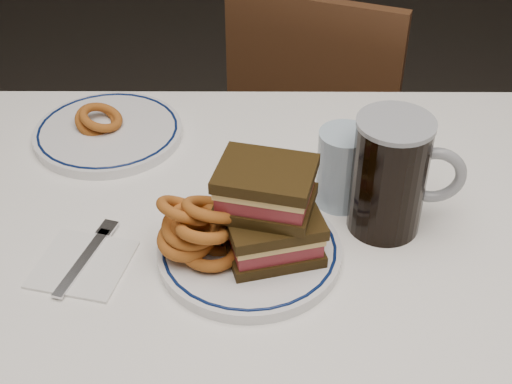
{
  "coord_description": "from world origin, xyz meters",
  "views": [
    {
      "loc": [
        -0.02,
        -0.7,
        1.39
      ],
      "look_at": [
        -0.02,
        0.03,
        0.83
      ],
      "focal_mm": 50.0,
      "sensor_mm": 36.0,
      "label": 1
    }
  ],
  "objects_px": {
    "beer_mug": "(392,175)",
    "far_plate": "(108,132)",
    "reuben_sandwich": "(269,211)",
    "main_plate": "(249,251)",
    "chair_far": "(320,132)"
  },
  "relations": [
    {
      "from": "beer_mug",
      "to": "far_plate",
      "type": "height_order",
      "value": "beer_mug"
    },
    {
      "from": "reuben_sandwich",
      "to": "beer_mug",
      "type": "height_order",
      "value": "beer_mug"
    },
    {
      "from": "reuben_sandwich",
      "to": "far_plate",
      "type": "xyz_separation_m",
      "value": [
        -0.26,
        0.29,
        -0.07
      ]
    },
    {
      "from": "reuben_sandwich",
      "to": "beer_mug",
      "type": "distance_m",
      "value": 0.18
    },
    {
      "from": "beer_mug",
      "to": "main_plate",
      "type": "bearing_deg",
      "value": -160.83
    },
    {
      "from": "reuben_sandwich",
      "to": "main_plate",
      "type": "bearing_deg",
      "value": 178.69
    },
    {
      "from": "reuben_sandwich",
      "to": "beer_mug",
      "type": "relative_size",
      "value": 0.87
    },
    {
      "from": "far_plate",
      "to": "chair_far",
      "type": "bearing_deg",
      "value": 50.37
    },
    {
      "from": "chair_far",
      "to": "main_plate",
      "type": "distance_m",
      "value": 0.84
    },
    {
      "from": "chair_far",
      "to": "main_plate",
      "type": "relative_size",
      "value": 3.43
    },
    {
      "from": "chair_far",
      "to": "main_plate",
      "type": "bearing_deg",
      "value": -101.97
    },
    {
      "from": "beer_mug",
      "to": "far_plate",
      "type": "relative_size",
      "value": 0.7
    },
    {
      "from": "main_plate",
      "to": "reuben_sandwich",
      "type": "bearing_deg",
      "value": -1.31
    },
    {
      "from": "chair_far",
      "to": "beer_mug",
      "type": "xyz_separation_m",
      "value": [
        0.03,
        -0.7,
        0.38
      ]
    },
    {
      "from": "reuben_sandwich",
      "to": "far_plate",
      "type": "bearing_deg",
      "value": 132.23
    }
  ]
}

